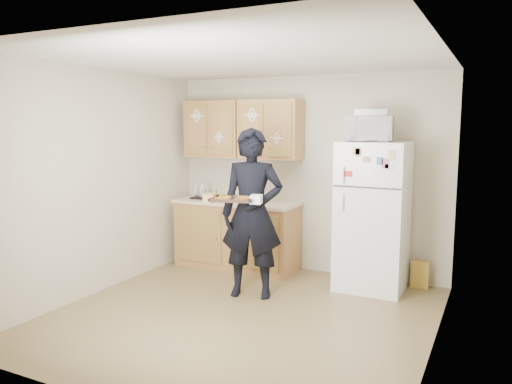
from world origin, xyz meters
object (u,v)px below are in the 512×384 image
Objects in this scene: person at (252,213)px; baking_tray at (233,200)px; microwave at (369,129)px; refrigerator at (373,216)px; dish_rack at (206,193)px.

person is 0.35m from baking_tray.
person is at bearing 58.49° from baking_tray.
baking_tray is at bearing -121.51° from person.
microwave reaches higher than person.
refrigerator reaches higher than dish_rack.
person is 5.26× the size of dish_rack.
baking_tray is 1.74m from microwave.
baking_tray reaches higher than dish_rack.
dish_rack is at bearing 116.50° from baking_tray.
microwave is (1.15, 1.09, 0.73)m from baking_tray.
microwave reaches higher than dish_rack.
refrigerator is 0.92× the size of person.
microwave is at bearing -2.04° from dish_rack.
baking_tray is at bearing -47.74° from dish_rack.
person reaches higher than baking_tray.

